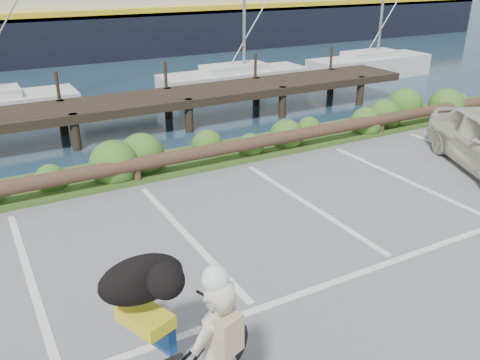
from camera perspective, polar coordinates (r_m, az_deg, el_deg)
name	(u,v)px	position (r m, az deg, el deg)	size (l,w,h in m)	color
ground	(242,295)	(7.46, 0.28, -12.75)	(72.00, 72.00, 0.00)	slate
vegetation_strip	(128,171)	(11.80, -12.46, 1.00)	(34.00, 1.60, 0.10)	#3D5B21
log_rail	(138,184)	(11.19, -11.36, -0.40)	(32.00, 0.30, 0.60)	#443021
cyclist	(217,358)	(5.16, -2.60, -19.32)	(0.64, 0.42, 1.76)	beige
dog	(142,279)	(5.55, -11.00, -10.91)	(0.93, 0.46, 0.54)	black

